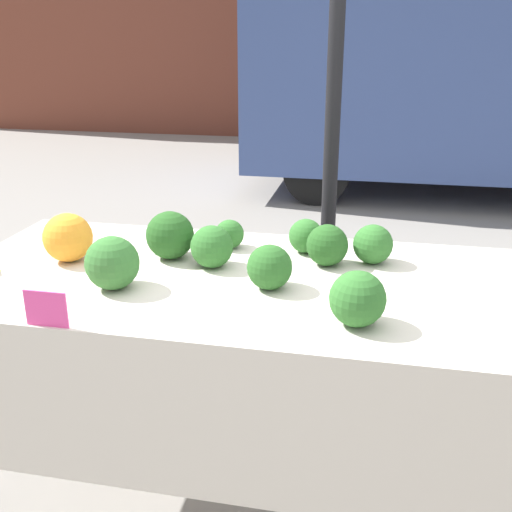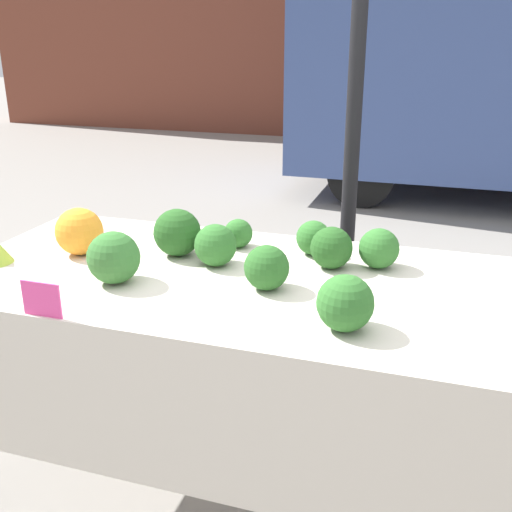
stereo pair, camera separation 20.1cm
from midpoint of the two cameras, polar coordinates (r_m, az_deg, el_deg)
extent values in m
plane|color=gray|center=(2.53, 2.44, -21.59)|extent=(40.00, 40.00, 0.00)
cylinder|color=black|center=(2.76, 11.46, 13.36)|extent=(0.07, 0.07, 2.75)
cube|color=#384C84|center=(7.08, 20.75, 17.30)|extent=(3.53, 2.23, 2.32)
cylinder|color=black|center=(6.35, 10.94, 7.71)|extent=(0.69, 0.22, 0.69)
cylinder|color=black|center=(8.14, 12.62, 10.33)|extent=(0.69, 0.22, 0.69)
cube|color=beige|center=(2.05, 2.82, -2.55)|extent=(2.15, 0.97, 0.03)
cube|color=beige|center=(1.78, -1.50, -16.28)|extent=(2.15, 0.01, 0.50)
cylinder|color=black|center=(2.97, -14.42, -5.23)|extent=(0.05, 0.05, 0.88)
sphere|color=orange|center=(2.30, -14.11, 2.24)|extent=(0.18, 0.18, 0.18)
sphere|color=#2D6628|center=(2.26, 8.04, 1.69)|extent=(0.13, 0.13, 0.13)
sphere|color=#2D6628|center=(2.12, -1.19, 0.99)|extent=(0.15, 0.15, 0.15)
sphere|color=#285B23|center=(1.93, 4.00, -1.17)|extent=(0.15, 0.15, 0.15)
sphere|color=#2D6628|center=(1.69, 11.88, -4.48)|extent=(0.16, 0.16, 0.16)
sphere|color=#336B2D|center=(2.01, -10.65, -0.20)|extent=(0.18, 0.18, 0.18)
sphere|color=#23511E|center=(2.13, 9.89, 0.73)|extent=(0.15, 0.15, 0.15)
sphere|color=#2D6628|center=(2.32, 0.78, 2.13)|extent=(0.11, 0.11, 0.11)
sphere|color=#2D6628|center=(2.17, 14.25, 0.65)|extent=(0.14, 0.14, 0.14)
sphere|color=#23511E|center=(2.23, -4.96, 2.20)|extent=(0.18, 0.18, 0.18)
cube|color=#EF4793|center=(1.82, -16.83, -4.05)|extent=(0.13, 0.01, 0.11)
camera|label=1|loc=(0.10, -87.14, 1.06)|focal=42.00mm
camera|label=2|loc=(0.10, 92.86, -1.06)|focal=42.00mm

